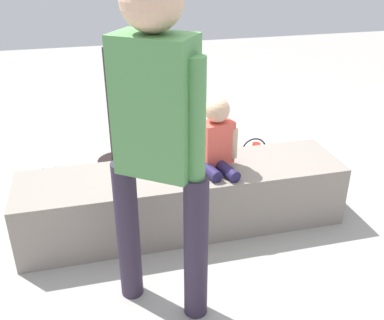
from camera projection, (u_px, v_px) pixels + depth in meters
name	position (u px, v px, depth m)	size (l,w,h in m)	color
ground_plane	(184.00, 224.00, 3.09)	(12.00, 12.00, 0.00)	#A09C97
concrete_ledge	(184.00, 198.00, 3.00)	(2.16, 0.52, 0.42)	gray
child_seated	(217.00, 139.00, 2.84)	(0.29, 0.34, 0.48)	#231D48
adult_standing	(157.00, 129.00, 1.97)	(0.43, 0.37, 1.71)	#302639
cake_plate	(168.00, 163.00, 2.96)	(0.22, 0.22, 0.07)	yellow
gift_bag	(52.00, 187.00, 3.30)	(0.18, 0.11, 0.30)	#59C6B2
railing_post	(115.00, 124.00, 3.75)	(0.36, 0.36, 1.03)	black
water_bottle_near_gift	(214.00, 159.00, 3.80)	(0.07, 0.07, 0.21)	silver
party_cup_red	(256.00, 149.00, 4.05)	(0.07, 0.07, 0.12)	red
cake_box_white	(167.00, 173.00, 3.66)	(0.27, 0.28, 0.10)	white
handbag_black_leather	(253.00, 160.00, 3.74)	(0.29, 0.12, 0.32)	black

